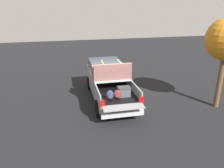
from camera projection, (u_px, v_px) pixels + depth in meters
The scene contains 2 objects.
ground_plane at pixel (110, 99), 12.52m from camera, with size 40.00×40.00×0.00m, color black.
pickup_truck at pixel (108, 81), 12.51m from camera, with size 6.05×2.06×2.23m.
Camera 1 is at (-11.19, 2.32, 5.16)m, focal length 36.04 mm.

